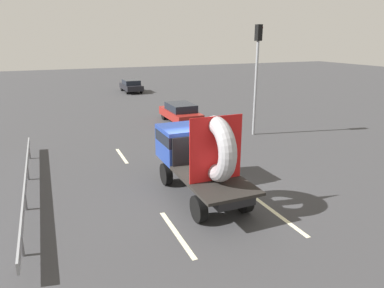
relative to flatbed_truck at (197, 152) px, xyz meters
The scene contains 10 objects.
ground_plane 1.66m from the flatbed_truck, 49.78° to the right, with size 120.00×120.00×0.00m, color #38383A.
flatbed_truck is the anchor object (origin of this frame).
distant_sedan 11.57m from the flatbed_truck, 71.94° to the left, with size 1.80×4.19×1.37m.
traffic_light 9.47m from the flatbed_truck, 43.61° to the left, with size 0.42×0.36×6.47m.
guardrail 6.62m from the flatbed_truck, 158.58° to the left, with size 0.10×11.64×0.71m.
lane_dash_left_near 3.52m from the flatbed_truck, 124.81° to the right, with size 2.86×0.16×0.01m, color beige.
lane_dash_left_far 5.90m from the flatbed_truck, 108.39° to the left, with size 2.44×0.16×0.01m, color beige.
lane_dash_right_near 3.75m from the flatbed_truck, 58.13° to the right, with size 2.91×0.16×0.01m, color beige.
lane_dash_right_far 6.30m from the flatbed_truck, 72.91° to the left, with size 2.50×0.16×0.01m, color beige.
oncoming_car 26.81m from the flatbed_truck, 81.88° to the left, with size 1.76×4.11×1.34m.
Camera 1 is at (-5.26, -11.09, 5.75)m, focal length 32.55 mm.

